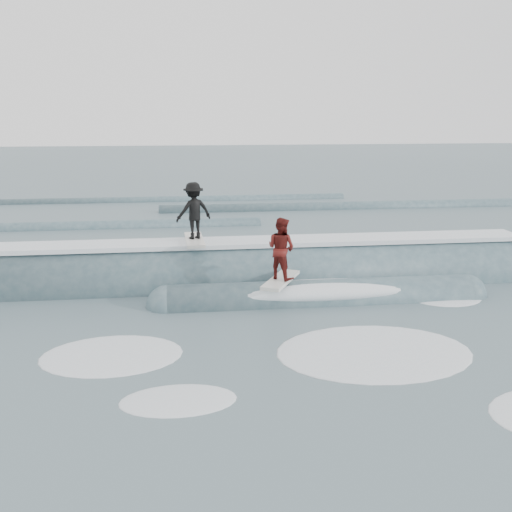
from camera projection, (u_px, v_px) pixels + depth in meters
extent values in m
plane|color=#3F575C|center=(273.00, 332.00, 14.45)|extent=(160.00, 160.00, 0.00)
cylinder|color=#354E59|center=(252.00, 281.00, 18.76)|extent=(20.99, 2.49, 2.49)
cylinder|color=#354E59|center=(321.00, 300.00, 16.86)|extent=(9.00, 1.24, 1.24)
sphere|color=#354E59|center=(168.00, 306.00, 16.33)|extent=(1.24, 1.24, 1.24)
sphere|color=#354E59|center=(465.00, 294.00, 17.38)|extent=(1.24, 1.24, 1.24)
cube|color=white|center=(252.00, 242.00, 18.43)|extent=(18.00, 1.30, 0.14)
ellipsoid|color=white|center=(322.00, 290.00, 16.78)|extent=(7.60, 1.30, 0.60)
cube|color=silver|center=(195.00, 240.00, 18.18)|extent=(0.65, 2.02, 0.10)
imported|color=black|center=(194.00, 211.00, 17.95)|extent=(1.32, 1.06, 1.79)
cube|color=silver|center=(281.00, 280.00, 16.55)|extent=(1.42, 2.03, 0.10)
imported|color=#52120F|center=(281.00, 248.00, 16.31)|extent=(1.10, 1.10, 1.79)
ellipsoid|color=white|center=(374.00, 352.00, 13.24)|extent=(4.20, 2.86, 0.10)
ellipsoid|color=white|center=(444.00, 297.00, 17.14)|extent=(2.22, 1.51, 0.10)
ellipsoid|color=white|center=(112.00, 355.00, 13.07)|extent=(2.88, 1.97, 0.10)
ellipsoid|color=white|center=(178.00, 400.00, 11.03)|extent=(2.10, 1.43, 0.10)
cylinder|color=#354E59|center=(28.00, 230.00, 26.80)|extent=(22.00, 0.70, 0.70)
cylinder|color=#354E59|center=(353.00, 208.00, 32.63)|extent=(22.00, 0.80, 0.80)
cylinder|color=#354E59|center=(169.00, 201.00, 35.24)|extent=(22.00, 0.60, 0.60)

